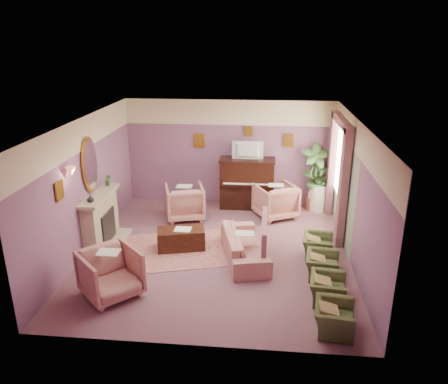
# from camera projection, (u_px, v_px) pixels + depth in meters

# --- Properties ---
(floor) EXTENTS (5.50, 6.00, 0.01)m
(floor) POSITION_uv_depth(u_px,v_px,m) (217.00, 252.00, 9.31)
(floor) COLOR #7D5059
(floor) RESTS_ON ground
(ceiling) EXTENTS (5.50, 6.00, 0.01)m
(ceiling) POSITION_uv_depth(u_px,v_px,m) (216.00, 121.00, 8.36)
(ceiling) COLOR #EFE9CA
(ceiling) RESTS_ON wall_back
(wall_back) EXTENTS (5.50, 0.02, 2.80)m
(wall_back) POSITION_uv_depth(u_px,v_px,m) (229.00, 153.00, 11.65)
(wall_back) COLOR slate
(wall_back) RESTS_ON floor
(wall_front) EXTENTS (5.50, 0.02, 2.80)m
(wall_front) POSITION_uv_depth(u_px,v_px,m) (192.00, 262.00, 6.02)
(wall_front) COLOR slate
(wall_front) RESTS_ON floor
(wall_left) EXTENTS (0.02, 6.00, 2.80)m
(wall_left) POSITION_uv_depth(u_px,v_px,m) (86.00, 186.00, 9.09)
(wall_left) COLOR slate
(wall_left) RESTS_ON floor
(wall_right) EXTENTS (0.02, 6.00, 2.80)m
(wall_right) POSITION_uv_depth(u_px,v_px,m) (355.00, 195.00, 8.58)
(wall_right) COLOR slate
(wall_right) RESTS_ON floor
(picture_rail_band) EXTENTS (5.50, 0.01, 0.65)m
(picture_rail_band) POSITION_uv_depth(u_px,v_px,m) (230.00, 113.00, 11.27)
(picture_rail_band) COLOR beige
(picture_rail_band) RESTS_ON wall_back
(stripe_panel) EXTENTS (0.01, 3.00, 2.15)m
(stripe_panel) POSITION_uv_depth(u_px,v_px,m) (343.00, 188.00, 9.91)
(stripe_panel) COLOR #90A180
(stripe_panel) RESTS_ON wall_right
(fireplace_surround) EXTENTS (0.30, 1.40, 1.10)m
(fireplace_surround) POSITION_uv_depth(u_px,v_px,m) (101.00, 220.00, 9.55)
(fireplace_surround) COLOR tan
(fireplace_surround) RESTS_ON floor
(fireplace_inset) EXTENTS (0.18, 0.72, 0.68)m
(fireplace_inset) POSITION_uv_depth(u_px,v_px,m) (106.00, 226.00, 9.59)
(fireplace_inset) COLOR black
(fireplace_inset) RESTS_ON floor
(fire_ember) EXTENTS (0.06, 0.54, 0.10)m
(fire_ember) POSITION_uv_depth(u_px,v_px,m) (108.00, 234.00, 9.65)
(fire_ember) COLOR #EF5A08
(fire_ember) RESTS_ON floor
(mantel_shelf) EXTENTS (0.40, 1.55, 0.07)m
(mantel_shelf) POSITION_uv_depth(u_px,v_px,m) (99.00, 195.00, 9.35)
(mantel_shelf) COLOR tan
(mantel_shelf) RESTS_ON fireplace_surround
(hearth) EXTENTS (0.55, 1.50, 0.02)m
(hearth) POSITION_uv_depth(u_px,v_px,m) (112.00, 242.00, 9.71)
(hearth) COLOR tan
(hearth) RESTS_ON floor
(mirror_frame) EXTENTS (0.04, 0.72, 1.20)m
(mirror_frame) POSITION_uv_depth(u_px,v_px,m) (90.00, 165.00, 9.13)
(mirror_frame) COLOR #B98928
(mirror_frame) RESTS_ON wall_left
(mirror_glass) EXTENTS (0.01, 0.60, 1.06)m
(mirror_glass) POSITION_uv_depth(u_px,v_px,m) (91.00, 165.00, 9.13)
(mirror_glass) COLOR white
(mirror_glass) RESTS_ON wall_left
(sconce_shade) EXTENTS (0.20, 0.20, 0.16)m
(sconce_shade) POSITION_uv_depth(u_px,v_px,m) (71.00, 171.00, 8.08)
(sconce_shade) COLOR #ED8C63
(sconce_shade) RESTS_ON wall_left
(piano) EXTENTS (1.40, 0.60, 1.30)m
(piano) POSITION_uv_depth(u_px,v_px,m) (247.00, 184.00, 11.55)
(piano) COLOR black
(piano) RESTS_ON floor
(piano_keyshelf) EXTENTS (1.30, 0.12, 0.06)m
(piano_keyshelf) POSITION_uv_depth(u_px,v_px,m) (246.00, 185.00, 11.20)
(piano_keyshelf) COLOR black
(piano_keyshelf) RESTS_ON piano
(piano_keys) EXTENTS (1.20, 0.08, 0.02)m
(piano_keys) POSITION_uv_depth(u_px,v_px,m) (246.00, 184.00, 11.19)
(piano_keys) COLOR white
(piano_keys) RESTS_ON piano
(piano_top) EXTENTS (1.45, 0.65, 0.04)m
(piano_top) POSITION_uv_depth(u_px,v_px,m) (247.00, 160.00, 11.33)
(piano_top) COLOR black
(piano_top) RESTS_ON piano
(television) EXTENTS (0.80, 0.12, 0.48)m
(television) POSITION_uv_depth(u_px,v_px,m) (248.00, 149.00, 11.19)
(television) COLOR black
(television) RESTS_ON piano
(print_back_left) EXTENTS (0.30, 0.03, 0.38)m
(print_back_left) POSITION_uv_depth(u_px,v_px,m) (199.00, 141.00, 11.57)
(print_back_left) COLOR #B98928
(print_back_left) RESTS_ON wall_back
(print_back_right) EXTENTS (0.26, 0.03, 0.34)m
(print_back_right) POSITION_uv_depth(u_px,v_px,m) (289.00, 140.00, 11.34)
(print_back_right) COLOR #B98928
(print_back_right) RESTS_ON wall_back
(print_back_mid) EXTENTS (0.22, 0.03, 0.26)m
(print_back_mid) POSITION_uv_depth(u_px,v_px,m) (248.00, 131.00, 11.36)
(print_back_mid) COLOR #B98928
(print_back_mid) RESTS_ON wall_back
(print_left_wall) EXTENTS (0.03, 0.28, 0.36)m
(print_left_wall) POSITION_uv_depth(u_px,v_px,m) (60.00, 191.00, 7.85)
(print_left_wall) COLOR #B98928
(print_left_wall) RESTS_ON wall_left
(window_blind) EXTENTS (0.03, 1.40, 1.80)m
(window_blind) POSITION_uv_depth(u_px,v_px,m) (342.00, 159.00, 9.94)
(window_blind) COLOR beige
(window_blind) RESTS_ON wall_right
(curtain_left) EXTENTS (0.16, 0.34, 2.60)m
(curtain_left) POSITION_uv_depth(u_px,v_px,m) (343.00, 189.00, 9.22)
(curtain_left) COLOR #8B4F5A
(curtain_left) RESTS_ON floor
(curtain_right) EXTENTS (0.16, 0.34, 2.60)m
(curtain_right) POSITION_uv_depth(u_px,v_px,m) (331.00, 165.00, 10.94)
(curtain_right) COLOR #8B4F5A
(curtain_right) RESTS_ON floor
(pelmet) EXTENTS (0.16, 2.20, 0.16)m
(pelmet) POSITION_uv_depth(u_px,v_px,m) (342.00, 121.00, 9.66)
(pelmet) COLOR #8B4F5A
(pelmet) RESTS_ON wall_right
(mantel_plant) EXTENTS (0.16, 0.16, 0.28)m
(mantel_plant) POSITION_uv_depth(u_px,v_px,m) (108.00, 180.00, 9.81)
(mantel_plant) COLOR #396830
(mantel_plant) RESTS_ON mantel_shelf
(mantel_vase) EXTENTS (0.16, 0.16, 0.16)m
(mantel_vase) POSITION_uv_depth(u_px,v_px,m) (90.00, 199.00, 8.84)
(mantel_vase) COLOR beige
(mantel_vase) RESTS_ON mantel_shelf
(area_rug) EXTENTS (2.89, 2.40, 0.01)m
(area_rug) POSITION_uv_depth(u_px,v_px,m) (181.00, 249.00, 9.40)
(area_rug) COLOR #B16860
(area_rug) RESTS_ON floor
(coffee_table) EXTENTS (1.09, 0.73, 0.45)m
(coffee_table) POSITION_uv_depth(u_px,v_px,m) (181.00, 239.00, 9.39)
(coffee_table) COLOR #34180C
(coffee_table) RESTS_ON floor
(table_paper) EXTENTS (0.35, 0.28, 0.01)m
(table_paper) POSITION_uv_depth(u_px,v_px,m) (183.00, 229.00, 9.31)
(table_paper) COLOR white
(table_paper) RESTS_ON coffee_table
(sofa) EXTENTS (0.64, 1.92, 0.78)m
(sofa) POSITION_uv_depth(u_px,v_px,m) (244.00, 241.00, 8.94)
(sofa) COLOR tan
(sofa) RESTS_ON floor
(sofa_throw) EXTENTS (0.10, 1.46, 0.53)m
(sofa_throw) POSITION_uv_depth(u_px,v_px,m) (264.00, 232.00, 8.83)
(sofa_throw) COLOR #8B4F5A
(sofa_throw) RESTS_ON sofa
(floral_armchair_left) EXTENTS (0.91, 0.91, 0.95)m
(floral_armchair_left) POSITION_uv_depth(u_px,v_px,m) (185.00, 200.00, 10.88)
(floral_armchair_left) COLOR tan
(floral_armchair_left) RESTS_ON floor
(floral_armchair_right) EXTENTS (0.91, 0.91, 0.95)m
(floral_armchair_right) POSITION_uv_depth(u_px,v_px,m) (276.00, 199.00, 10.96)
(floral_armchair_right) COLOR tan
(floral_armchair_right) RESTS_ON floor
(floral_armchair_front) EXTENTS (0.91, 0.91, 0.95)m
(floral_armchair_front) POSITION_uv_depth(u_px,v_px,m) (110.00, 271.00, 7.61)
(floral_armchair_front) COLOR tan
(floral_armchair_front) RESTS_ON floor
(olive_chair_a) EXTENTS (0.49, 0.70, 0.61)m
(olive_chair_a) POSITION_uv_depth(u_px,v_px,m) (334.00, 314.00, 6.73)
(olive_chair_a) COLOR #4C5A2B
(olive_chair_a) RESTS_ON floor
(olive_chair_b) EXTENTS (0.49, 0.70, 0.61)m
(olive_chair_b) POSITION_uv_depth(u_px,v_px,m) (328.00, 285.00, 7.50)
(olive_chair_b) COLOR #4C5A2B
(olive_chair_b) RESTS_ON floor
(olive_chair_c) EXTENTS (0.49, 0.70, 0.61)m
(olive_chair_c) POSITION_uv_depth(u_px,v_px,m) (322.00, 262.00, 8.27)
(olive_chair_c) COLOR #4C5A2B
(olive_chair_c) RESTS_ON floor
(olive_chair_d) EXTENTS (0.49, 0.70, 0.61)m
(olive_chair_d) POSITION_uv_depth(u_px,v_px,m) (318.00, 243.00, 9.04)
(olive_chair_d) COLOR #4C5A2B
(olive_chair_d) RESTS_ON floor
(side_table) EXTENTS (0.52, 0.52, 0.70)m
(side_table) POSITION_uv_depth(u_px,v_px,m) (318.00, 197.00, 11.45)
(side_table) COLOR white
(side_table) RESTS_ON floor
(side_plant_big) EXTENTS (0.30, 0.30, 0.34)m
(side_plant_big) POSITION_uv_depth(u_px,v_px,m) (320.00, 178.00, 11.27)
(side_plant_big) COLOR #396830
(side_plant_big) RESTS_ON side_table
(side_plant_small) EXTENTS (0.16, 0.16, 0.28)m
(side_plant_small) POSITION_uv_depth(u_px,v_px,m) (325.00, 181.00, 11.18)
(side_plant_small) COLOR #396830
(side_plant_small) RESTS_ON side_table
(palm_pot) EXTENTS (0.34, 0.34, 0.34)m
(palm_pot) POSITION_uv_depth(u_px,v_px,m) (313.00, 203.00, 11.52)
(palm_pot) COLOR brown
(palm_pot) RESTS_ON floor
(palm_plant) EXTENTS (0.76, 0.76, 1.44)m
(palm_plant) POSITION_uv_depth(u_px,v_px,m) (315.00, 171.00, 11.22)
(palm_plant) COLOR #396830
(palm_plant) RESTS_ON palm_pot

